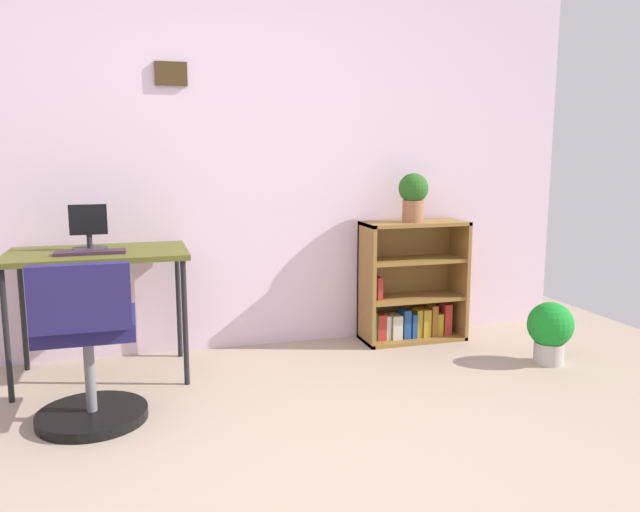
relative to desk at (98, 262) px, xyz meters
The scene contains 8 objects.
wall_back 0.94m from the desk, 34.44° to the left, with size 5.20×0.12×2.56m.
desk is the anchor object (origin of this frame).
monitor 0.19m from the desk, 128.76° to the left, with size 0.20×0.19×0.26m.
keyboard 0.13m from the desk, 107.13° to the right, with size 0.37×0.11×0.02m, color #372030.
office_chair 0.74m from the desk, 92.73° to the right, with size 0.52×0.55×0.81m.
bookshelf_low 2.04m from the desk, ahead, with size 0.70×0.30×0.82m.
potted_plant_on_shelf 2.02m from the desk, ahead, with size 0.20×0.20×0.32m.
potted_plant_floor 2.69m from the desk, 11.41° to the right, with size 0.28×0.28×0.38m.
Camera 1 is at (-0.38, -1.91, 1.28)m, focal length 35.21 mm.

